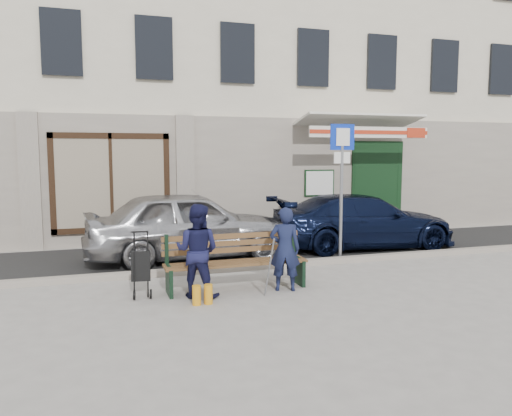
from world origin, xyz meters
name	(u,v)px	position (x,y,z in m)	size (l,w,h in m)	color
ground	(315,286)	(0.00, 0.00, 0.00)	(80.00, 80.00, 0.00)	#9E9991
asphalt_lane	(260,252)	(0.00, 3.10, 0.01)	(60.00, 3.20, 0.01)	#282828
curb	(284,264)	(0.00, 1.50, 0.06)	(60.00, 0.18, 0.12)	#9E9384
building	(209,68)	(0.01, 8.45, 4.97)	(20.00, 8.27, 10.00)	beige
car_silver	(189,224)	(-1.67, 2.87, 0.75)	(1.76, 4.38, 1.49)	#ABABB0
car_navy	(363,221)	(2.53, 2.87, 0.64)	(1.81, 4.44, 1.29)	black
parking_sign	(342,169)	(1.34, 1.71, 1.94)	(0.53, 0.08, 2.87)	gray
bench	(233,262)	(-1.39, 0.24, 0.46)	(2.40, 1.17, 0.98)	brown
man	(285,249)	(-0.60, -0.08, 0.70)	(0.51, 0.33, 1.40)	#151B3B
woman	(197,251)	(-2.05, -0.01, 0.74)	(0.72, 0.56, 1.48)	#15173C
stroller	(141,268)	(-2.90, 0.31, 0.46)	(0.33, 0.44, 1.03)	black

